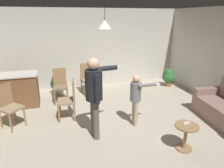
# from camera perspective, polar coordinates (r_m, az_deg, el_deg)

# --- Properties ---
(ground) EXTENTS (7.68, 7.68, 0.00)m
(ground) POSITION_cam_1_polar(r_m,az_deg,el_deg) (4.70, 2.97, -12.51)
(ground) COLOR #B2A893
(wall_back) EXTENTS (6.40, 0.10, 2.70)m
(wall_back) POSITION_cam_1_polar(r_m,az_deg,el_deg) (7.19, -5.62, 9.99)
(wall_back) COLOR beige
(wall_back) RESTS_ON ground
(kitchen_counter) EXTENTS (1.26, 0.66, 0.95)m
(kitchen_counter) POSITION_cam_1_polar(r_m,az_deg,el_deg) (6.17, -25.81, -1.67)
(kitchen_counter) COLOR brown
(kitchen_counter) RESTS_ON ground
(side_table_by_couch) EXTENTS (0.44, 0.44, 0.52)m
(side_table_by_couch) POSITION_cam_1_polar(r_m,az_deg,el_deg) (4.12, 20.24, -13.30)
(side_table_by_couch) COLOR #99754C
(side_table_by_couch) RESTS_ON ground
(person_adult) EXTENTS (0.82, 0.55, 1.70)m
(person_adult) POSITION_cam_1_polar(r_m,az_deg,el_deg) (3.96, -4.97, -1.73)
(person_adult) COLOR #60564C
(person_adult) RESTS_ON ground
(person_child) EXTENTS (0.62, 0.37, 1.22)m
(person_child) POSITION_cam_1_polar(r_m,az_deg,el_deg) (4.55, 6.85, -3.04)
(person_child) COLOR tan
(person_child) RESTS_ON ground
(dining_chair_by_counter) EXTENTS (0.59, 0.59, 1.00)m
(dining_chair_by_counter) POSITION_cam_1_polar(r_m,az_deg,el_deg) (5.09, -27.42, -5.27)
(dining_chair_by_counter) COLOR #99754C
(dining_chair_by_counter) RESTS_ON ground
(dining_chair_near_wall) EXTENTS (0.47, 0.47, 1.00)m
(dining_chair_near_wall) POSITION_cam_1_polar(r_m,az_deg,el_deg) (4.99, -12.12, -3.95)
(dining_chair_near_wall) COLOR #99754C
(dining_chair_near_wall) RESTS_ON ground
(dining_chair_centre_back) EXTENTS (0.43, 0.43, 1.00)m
(dining_chair_centre_back) POSITION_cam_1_polar(r_m,az_deg,el_deg) (6.06, -14.55, -0.04)
(dining_chair_centre_back) COLOR #99754C
(dining_chair_centre_back) RESTS_ON ground
(dining_chair_spare) EXTENTS (0.50, 0.50, 1.00)m
(dining_chair_spare) POSITION_cam_1_polar(r_m,az_deg,el_deg) (6.53, -6.95, 1.79)
(dining_chair_spare) COLOR #99754C
(dining_chair_spare) RESTS_ON ground
(potted_plant_corner) EXTENTS (0.42, 0.42, 0.65)m
(potted_plant_corner) POSITION_cam_1_polar(r_m,az_deg,el_deg) (7.54, 15.83, 2.04)
(potted_plant_corner) COLOR brown
(potted_plant_corner) RESTS_ON ground
(potted_plant_by_wall) EXTENTS (0.45, 0.45, 0.69)m
(potted_plant_by_wall) POSITION_cam_1_polar(r_m,az_deg,el_deg) (6.72, -15.25, 0.27)
(potted_plant_by_wall) COLOR #B7B2AD
(potted_plant_by_wall) RESTS_ON ground
(spare_remote_on_table) EXTENTS (0.13, 0.05, 0.04)m
(spare_remote_on_table) POSITION_cam_1_polar(r_m,az_deg,el_deg) (4.06, 20.43, -10.40)
(spare_remote_on_table) COLOR white
(spare_remote_on_table) RESTS_ON side_table_by_couch
(ceiling_light_pendant) EXTENTS (0.32, 0.32, 0.55)m
(ceiling_light_pendant) POSITION_cam_1_polar(r_m,az_deg,el_deg) (4.91, -2.08, 16.59)
(ceiling_light_pendant) COLOR silver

